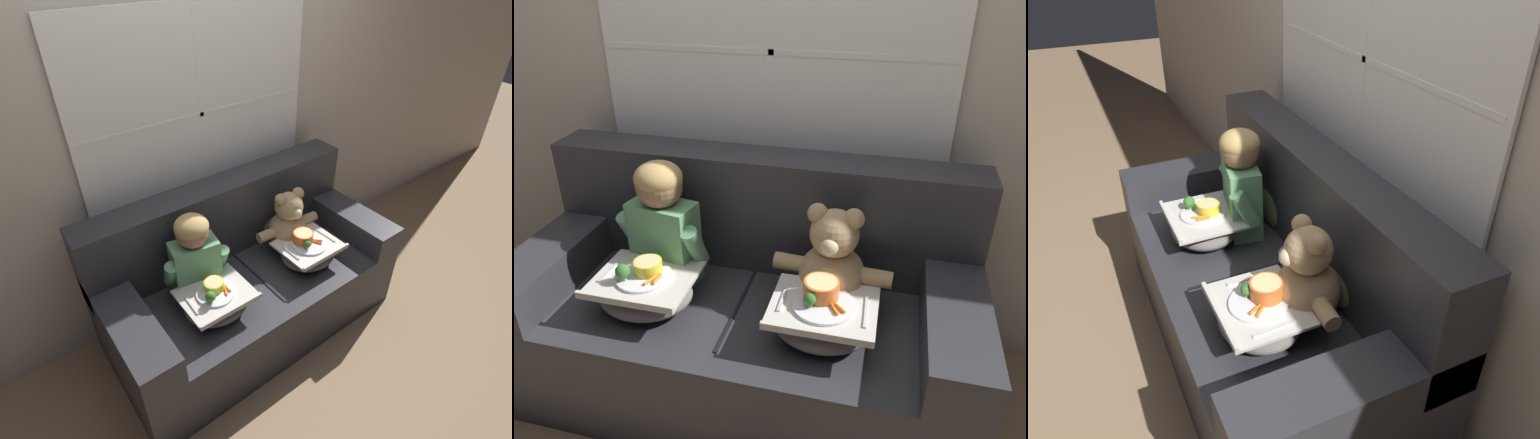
# 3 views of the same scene
# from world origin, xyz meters

# --- Properties ---
(ground_plane) EXTENTS (14.00, 14.00, 0.00)m
(ground_plane) POSITION_xyz_m (0.00, 0.00, 0.00)
(ground_plane) COLOR #8E7051
(wall_back_with_window) EXTENTS (8.00, 0.08, 2.60)m
(wall_back_with_window) POSITION_xyz_m (0.00, 0.53, 1.30)
(wall_back_with_window) COLOR #BCB2A3
(wall_back_with_window) RESTS_ON ground_plane
(couch) EXTENTS (1.83, 0.85, 0.97)m
(couch) POSITION_xyz_m (0.00, 0.06, 0.35)
(couch) COLOR #2D2D33
(couch) RESTS_ON ground_plane
(throw_pillow_behind_child) EXTENTS (0.33, 0.16, 0.34)m
(throw_pillow_behind_child) POSITION_xyz_m (-0.35, 0.25, 0.63)
(throw_pillow_behind_child) COLOR #898456
(throw_pillow_behind_child) RESTS_ON couch
(throw_pillow_behind_teddy) EXTENTS (0.30, 0.14, 0.31)m
(throw_pillow_behind_teddy) POSITION_xyz_m (0.35, 0.25, 0.63)
(throw_pillow_behind_teddy) COLOR #898456
(throw_pillow_behind_teddy) RESTS_ON couch
(child_figure) EXTENTS (0.39, 0.21, 0.53)m
(child_figure) POSITION_xyz_m (-0.35, 0.07, 0.76)
(child_figure) COLOR #66A370
(child_figure) RESTS_ON couch
(teddy_bear) EXTENTS (0.47, 0.32, 0.43)m
(teddy_bear) POSITION_xyz_m (0.35, 0.07, 0.65)
(teddy_bear) COLOR tan
(teddy_bear) RESTS_ON couch
(lap_tray_child) EXTENTS (0.38, 0.33, 0.21)m
(lap_tray_child) POSITION_xyz_m (-0.35, -0.13, 0.55)
(lap_tray_child) COLOR slate
(lap_tray_child) RESTS_ON child_figure
(lap_tray_teddy) EXTENTS (0.38, 0.33, 0.21)m
(lap_tray_teddy) POSITION_xyz_m (0.35, -0.13, 0.55)
(lap_tray_teddy) COLOR slate
(lap_tray_teddy) RESTS_ON teddy_bear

